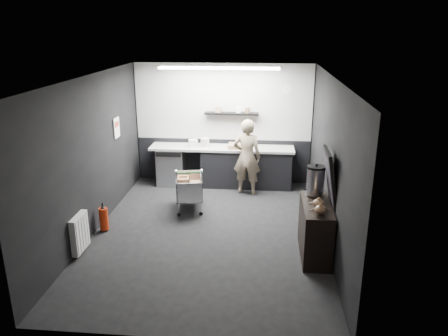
{
  "coord_description": "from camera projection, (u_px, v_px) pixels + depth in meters",
  "views": [
    {
      "loc": [
        0.91,
        -6.9,
        3.48
      ],
      "look_at": [
        0.24,
        0.4,
        1.08
      ],
      "focal_mm": 35.0,
      "sensor_mm": 36.0,
      "label": 1
    }
  ],
  "objects": [
    {
      "name": "pink_tub",
      "position": [
        205.0,
        142.0,
        9.7
      ],
      "size": [
        0.19,
        0.19,
        0.19
      ],
      "primitive_type": "cylinder",
      "color": "silver",
      "rests_on": "prep_counter"
    },
    {
      "name": "sideboard",
      "position": [
        316.0,
        222.0,
        6.82
      ],
      "size": [
        0.49,
        1.15,
        1.72
      ],
      "color": "black",
      "rests_on": "floor"
    },
    {
      "name": "wall_clock",
      "position": [
        287.0,
        89.0,
        9.47
      ],
      "size": [
        0.2,
        0.03,
        0.2
      ],
      "primitive_type": "cylinder",
      "rotation": [
        1.57,
        0.0,
        0.0
      ],
      "color": "white",
      "rests_on": "wall_back"
    },
    {
      "name": "white_container",
      "position": [
        193.0,
        143.0,
        9.68
      ],
      "size": [
        0.22,
        0.19,
        0.17
      ],
      "primitive_type": "cube",
      "rotation": [
        0.0,
        0.0,
        0.29
      ],
      "color": "white",
      "rests_on": "prep_counter"
    },
    {
      "name": "ceiling_strip",
      "position": [
        219.0,
        68.0,
        8.61
      ],
      "size": [
        2.4,
        0.2,
        0.04
      ],
      "primitive_type": "cube",
      "color": "white",
      "rests_on": "ceiling"
    },
    {
      "name": "wall_back",
      "position": [
        223.0,
        124.0,
        9.87
      ],
      "size": [
        5.5,
        0.0,
        5.5
      ],
      "primitive_type": "plane",
      "rotation": [
        1.57,
        0.0,
        0.0
      ],
      "color": "black",
      "rests_on": "floor"
    },
    {
      "name": "person",
      "position": [
        247.0,
        157.0,
        9.25
      ],
      "size": [
        0.65,
        0.48,
        1.64
      ],
      "primitive_type": "imported",
      "rotation": [
        0.0,
        0.0,
        2.99
      ],
      "color": "#BCB095",
      "rests_on": "floor"
    },
    {
      "name": "floor",
      "position": [
        209.0,
        233.0,
        7.69
      ],
      "size": [
        5.5,
        5.5,
        0.0
      ],
      "primitive_type": "plane",
      "color": "black",
      "rests_on": "ground"
    },
    {
      "name": "dado_panel",
      "position": [
        223.0,
        160.0,
        10.12
      ],
      "size": [
        3.95,
        0.02,
        1.0
      ],
      "primitive_type": "cube",
      "color": "black",
      "rests_on": "wall_back"
    },
    {
      "name": "ceiling",
      "position": [
        207.0,
        77.0,
        6.85
      ],
      "size": [
        5.5,
        5.5,
        0.0
      ],
      "primitive_type": "plane",
      "rotation": [
        3.14,
        0.0,
        0.0
      ],
      "color": "silver",
      "rests_on": "wall_back"
    },
    {
      "name": "kitchen_wall_panel",
      "position": [
        223.0,
        102.0,
        9.7
      ],
      "size": [
        3.95,
        0.02,
        1.7
      ],
      "primitive_type": "cube",
      "color": "beige",
      "rests_on": "wall_back"
    },
    {
      "name": "fire_extinguisher",
      "position": [
        104.0,
        218.0,
        7.69
      ],
      "size": [
        0.15,
        0.15,
        0.5
      ],
      "color": "#AD260B",
      "rests_on": "floor"
    },
    {
      "name": "wall_front",
      "position": [
        175.0,
        234.0,
        4.67
      ],
      "size": [
        5.5,
        0.0,
        5.5
      ],
      "primitive_type": "plane",
      "rotation": [
        -1.57,
        0.0,
        0.0
      ],
      "color": "black",
      "rests_on": "floor"
    },
    {
      "name": "prep_counter",
      "position": [
        228.0,
        166.0,
        9.83
      ],
      "size": [
        3.2,
        0.61,
        0.9
      ],
      "color": "black",
      "rests_on": "floor"
    },
    {
      "name": "floating_shelf",
      "position": [
        232.0,
        113.0,
        9.65
      ],
      "size": [
        1.2,
        0.22,
        0.04
      ],
      "primitive_type": "cube",
      "color": "black",
      "rests_on": "wall_back"
    },
    {
      "name": "poster",
      "position": [
        117.0,
        128.0,
        8.61
      ],
      "size": [
        0.02,
        0.3,
        0.4
      ],
      "primitive_type": "cube",
      "color": "white",
      "rests_on": "wall_left"
    },
    {
      "name": "wall_right",
      "position": [
        330.0,
        163.0,
        7.09
      ],
      "size": [
        0.0,
        5.5,
        5.5
      ],
      "primitive_type": "plane",
      "rotation": [
        1.57,
        0.0,
        -1.57
      ],
      "color": "black",
      "rests_on": "floor"
    },
    {
      "name": "wall_left",
      "position": [
        92.0,
        156.0,
        7.44
      ],
      "size": [
        0.0,
        5.5,
        5.5
      ],
      "primitive_type": "plane",
      "rotation": [
        1.57,
        0.0,
        1.57
      ],
      "color": "black",
      "rests_on": "floor"
    },
    {
      "name": "cardboard_box",
      "position": [
        238.0,
        146.0,
        9.61
      ],
      "size": [
        0.45,
        0.35,
        0.09
      ],
      "primitive_type": "cube",
      "rotation": [
        0.0,
        0.0,
        0.02
      ],
      "color": "#92724E",
      "rests_on": "prep_counter"
    },
    {
      "name": "poster_red_band",
      "position": [
        117.0,
        124.0,
        8.59
      ],
      "size": [
        0.02,
        0.22,
        0.1
      ],
      "primitive_type": "cube",
      "color": "#B93117",
      "rests_on": "poster"
    },
    {
      "name": "radiator",
      "position": [
        80.0,
        233.0,
        6.9
      ],
      "size": [
        0.1,
        0.5,
        0.6
      ],
      "primitive_type": "cube",
      "color": "white",
      "rests_on": "wall_left"
    },
    {
      "name": "shopping_cart",
      "position": [
        189.0,
        188.0,
        8.55
      ],
      "size": [
        0.64,
        0.93,
        0.92
      ],
      "color": "silver",
      "rests_on": "floor"
    }
  ]
}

